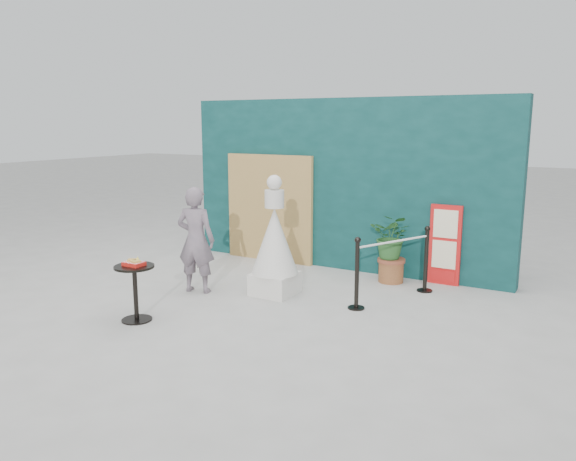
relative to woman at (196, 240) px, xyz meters
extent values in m
plane|color=#ADAAA5|center=(1.31, -0.66, -0.82)|extent=(60.00, 60.00, 0.00)
cube|color=#0A2E2D|center=(1.31, 2.49, 0.68)|extent=(6.00, 0.30, 3.00)
cube|color=tan|center=(-0.09, 2.28, 0.18)|extent=(1.80, 0.08, 2.00)
imported|color=slate|center=(0.00, 0.00, 0.00)|extent=(0.67, 0.52, 1.64)
cube|color=red|center=(3.21, 2.30, -0.17)|extent=(0.50, 0.06, 1.30)
cube|color=beige|center=(3.21, 2.27, 0.18)|extent=(0.38, 0.02, 0.45)
cube|color=beige|center=(3.21, 2.27, -0.32)|extent=(0.38, 0.02, 0.45)
cube|color=red|center=(3.21, 2.27, -0.67)|extent=(0.38, 0.02, 0.18)
cube|color=silver|center=(1.11, 0.49, -0.65)|extent=(0.61, 0.61, 0.33)
cone|color=silver|center=(1.11, 0.49, 0.02)|extent=(0.71, 0.71, 1.00)
cylinder|color=beige|center=(1.11, 0.49, 0.65)|extent=(0.29, 0.29, 0.27)
sphere|color=silver|center=(1.11, 0.49, 0.90)|extent=(0.22, 0.22, 0.22)
cylinder|color=black|center=(0.12, -1.43, -0.81)|extent=(0.40, 0.40, 0.02)
cylinder|color=black|center=(0.12, -1.43, -0.46)|extent=(0.06, 0.06, 0.72)
cylinder|color=black|center=(0.12, -1.43, -0.08)|extent=(0.52, 0.52, 0.03)
cube|color=red|center=(0.12, -1.43, -0.04)|extent=(0.26, 0.19, 0.05)
cube|color=red|center=(0.12, -1.43, -0.02)|extent=(0.24, 0.17, 0.00)
cube|color=gold|center=(0.08, -1.42, 0.00)|extent=(0.15, 0.14, 0.02)
cube|color=#E4C153|center=(0.17, -1.45, 0.00)|extent=(0.13, 0.13, 0.02)
cone|color=yellow|center=(0.14, -1.38, 0.02)|extent=(0.06, 0.06, 0.06)
cylinder|color=brown|center=(2.43, 2.00, -0.65)|extent=(0.40, 0.40, 0.34)
cylinder|color=brown|center=(2.43, 2.00, -0.45)|extent=(0.45, 0.45, 0.06)
imported|color=#245424|center=(2.43, 2.00, -0.05)|extent=(0.67, 0.58, 0.74)
cylinder|color=black|center=(2.46, 0.47, -0.81)|extent=(0.24, 0.24, 0.02)
cylinder|color=black|center=(2.46, 0.47, -0.34)|extent=(0.06, 0.06, 0.96)
sphere|color=black|center=(2.46, 0.47, 0.17)|extent=(0.09, 0.09, 0.09)
cylinder|color=black|center=(3.06, 1.77, -0.81)|extent=(0.24, 0.24, 0.02)
cylinder|color=black|center=(3.06, 1.77, -0.34)|extent=(0.06, 0.06, 0.96)
sphere|color=black|center=(3.06, 1.77, 0.17)|extent=(0.09, 0.09, 0.09)
cylinder|color=silver|center=(2.76, 1.12, 0.06)|extent=(0.63, 1.31, 0.03)
camera|label=1|loc=(5.39, -6.58, 1.77)|focal=35.00mm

